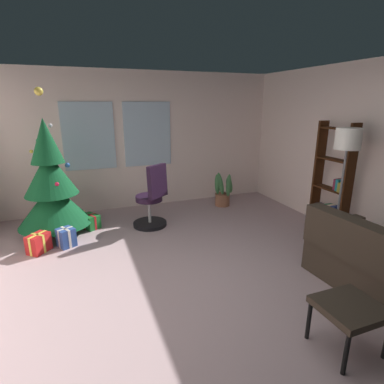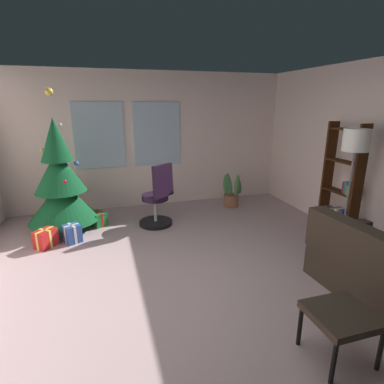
{
  "view_description": "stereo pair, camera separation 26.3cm",
  "coord_description": "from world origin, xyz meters",
  "px_view_note": "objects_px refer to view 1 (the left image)",
  "views": [
    {
      "loc": [
        -1.17,
        -2.63,
        2.0
      ],
      "look_at": [
        0.1,
        0.69,
        0.95
      ],
      "focal_mm": 28.49,
      "sensor_mm": 36.0,
      "label": 1
    },
    {
      "loc": [
        -0.92,
        -2.72,
        2.0
      ],
      "look_at": [
        0.1,
        0.69,
        0.95
      ],
      "focal_mm": 28.49,
      "sensor_mm": 36.0,
      "label": 2
    }
  ],
  "objects_px": {
    "holiday_tree": "(52,188)",
    "potted_plant": "(223,192)",
    "floor_lamp": "(347,149)",
    "office_chair": "(152,202)",
    "gift_box_blue": "(66,237)",
    "bookshelf": "(332,186)",
    "gift_box_green": "(90,221)",
    "gift_box_gold": "(75,217)",
    "footstool": "(350,310)",
    "gift_box_red": "(39,243)"
  },
  "relations": [
    {
      "from": "holiday_tree",
      "to": "office_chair",
      "type": "distance_m",
      "value": 1.55
    },
    {
      "from": "gift_box_gold",
      "to": "bookshelf",
      "type": "relative_size",
      "value": 0.21
    },
    {
      "from": "gift_box_red",
      "to": "potted_plant",
      "type": "bearing_deg",
      "value": 15.19
    },
    {
      "from": "footstool",
      "to": "holiday_tree",
      "type": "bearing_deg",
      "value": 124.53
    },
    {
      "from": "gift_box_gold",
      "to": "floor_lamp",
      "type": "bearing_deg",
      "value": -33.57
    },
    {
      "from": "footstool",
      "to": "gift_box_gold",
      "type": "xyz_separation_m",
      "value": [
        -2.1,
        3.83,
        -0.28
      ]
    },
    {
      "from": "gift_box_red",
      "to": "bookshelf",
      "type": "distance_m",
      "value": 4.39
    },
    {
      "from": "gift_box_blue",
      "to": "potted_plant",
      "type": "bearing_deg",
      "value": 15.93
    },
    {
      "from": "gift_box_blue",
      "to": "bookshelf",
      "type": "distance_m",
      "value": 4.06
    },
    {
      "from": "gift_box_blue",
      "to": "bookshelf",
      "type": "height_order",
      "value": "bookshelf"
    },
    {
      "from": "bookshelf",
      "to": "office_chair",
      "type": "bearing_deg",
      "value": 154.47
    },
    {
      "from": "gift_box_green",
      "to": "potted_plant",
      "type": "distance_m",
      "value": 2.6
    },
    {
      "from": "floor_lamp",
      "to": "potted_plant",
      "type": "relative_size",
      "value": 2.43
    },
    {
      "from": "gift_box_blue",
      "to": "potted_plant",
      "type": "distance_m",
      "value": 3.05
    },
    {
      "from": "gift_box_red",
      "to": "office_chair",
      "type": "xyz_separation_m",
      "value": [
        1.7,
        0.34,
        0.29
      ]
    },
    {
      "from": "bookshelf",
      "to": "floor_lamp",
      "type": "bearing_deg",
      "value": -123.58
    },
    {
      "from": "holiday_tree",
      "to": "potted_plant",
      "type": "bearing_deg",
      "value": 5.29
    },
    {
      "from": "bookshelf",
      "to": "gift_box_blue",
      "type": "bearing_deg",
      "value": 166.49
    },
    {
      "from": "footstool",
      "to": "floor_lamp",
      "type": "distance_m",
      "value": 2.31
    },
    {
      "from": "footstool",
      "to": "gift_box_green",
      "type": "height_order",
      "value": "footstool"
    },
    {
      "from": "holiday_tree",
      "to": "gift_box_gold",
      "type": "relative_size",
      "value": 6.07
    },
    {
      "from": "bookshelf",
      "to": "potted_plant",
      "type": "bearing_deg",
      "value": 118.55
    },
    {
      "from": "holiday_tree",
      "to": "gift_box_red",
      "type": "distance_m",
      "value": 0.89
    },
    {
      "from": "gift_box_red",
      "to": "gift_box_gold",
      "type": "xyz_separation_m",
      "value": [
        0.48,
        1.0,
        -0.04
      ]
    },
    {
      "from": "footstool",
      "to": "gift_box_blue",
      "type": "bearing_deg",
      "value": 127.52
    },
    {
      "from": "gift_box_green",
      "to": "potted_plant",
      "type": "bearing_deg",
      "value": 5.68
    },
    {
      "from": "gift_box_red",
      "to": "gift_box_green",
      "type": "xyz_separation_m",
      "value": [
        0.71,
        0.64,
        -0.02
      ]
    },
    {
      "from": "gift_box_gold",
      "to": "floor_lamp",
      "type": "xyz_separation_m",
      "value": [
        3.49,
        -2.32,
        1.32
      ]
    },
    {
      "from": "potted_plant",
      "to": "footstool",
      "type": "bearing_deg",
      "value": -100.87
    },
    {
      "from": "holiday_tree",
      "to": "potted_plant",
      "type": "relative_size",
      "value": 3.19
    },
    {
      "from": "holiday_tree",
      "to": "gift_box_gold",
      "type": "distance_m",
      "value": 0.81
    },
    {
      "from": "gift_box_red",
      "to": "gift_box_green",
      "type": "bearing_deg",
      "value": 41.91
    },
    {
      "from": "footstool",
      "to": "office_chair",
      "type": "distance_m",
      "value": 3.29
    },
    {
      "from": "office_chair",
      "to": "potted_plant",
      "type": "distance_m",
      "value": 1.69
    },
    {
      "from": "gift_box_gold",
      "to": "office_chair",
      "type": "distance_m",
      "value": 1.42
    },
    {
      "from": "holiday_tree",
      "to": "gift_box_green",
      "type": "relative_size",
      "value": 5.98
    },
    {
      "from": "office_chair",
      "to": "potted_plant",
      "type": "relative_size",
      "value": 1.54
    },
    {
      "from": "potted_plant",
      "to": "gift_box_gold",
      "type": "bearing_deg",
      "value": 177.84
    },
    {
      "from": "holiday_tree",
      "to": "gift_box_blue",
      "type": "xyz_separation_m",
      "value": [
        0.15,
        -0.55,
        -0.61
      ]
    },
    {
      "from": "bookshelf",
      "to": "gift_box_green",
      "type": "bearing_deg",
      "value": 156.83
    },
    {
      "from": "gift_box_gold",
      "to": "office_chair",
      "type": "bearing_deg",
      "value": -28.36
    },
    {
      "from": "footstool",
      "to": "gift_box_blue",
      "type": "xyz_separation_m",
      "value": [
        -2.22,
        2.89,
        -0.24
      ]
    },
    {
      "from": "gift_box_green",
      "to": "gift_box_gold",
      "type": "height_order",
      "value": "gift_box_green"
    },
    {
      "from": "footstool",
      "to": "gift_box_gold",
      "type": "height_order",
      "value": "footstool"
    },
    {
      "from": "holiday_tree",
      "to": "footstool",
      "type": "bearing_deg",
      "value": -55.47
    },
    {
      "from": "gift_box_red",
      "to": "floor_lamp",
      "type": "xyz_separation_m",
      "value": [
        3.97,
        -1.32,
        1.28
      ]
    },
    {
      "from": "footstool",
      "to": "potted_plant",
      "type": "xyz_separation_m",
      "value": [
        0.72,
        3.73,
        -0.1
      ]
    },
    {
      "from": "bookshelf",
      "to": "potted_plant",
      "type": "xyz_separation_m",
      "value": [
        -0.97,
        1.77,
        -0.49
      ]
    },
    {
      "from": "footstool",
      "to": "gift_box_red",
      "type": "bearing_deg",
      "value": 132.26
    },
    {
      "from": "footstool",
      "to": "floor_lamp",
      "type": "bearing_deg",
      "value": 47.44
    }
  ]
}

